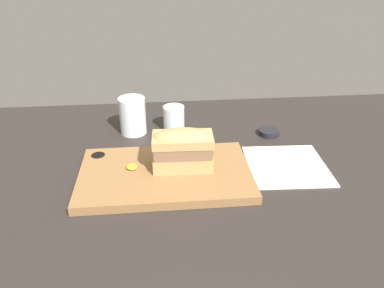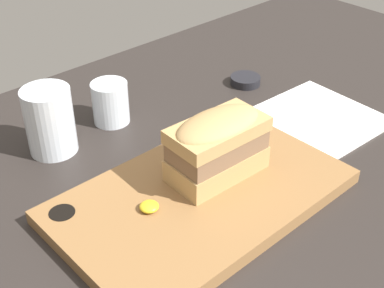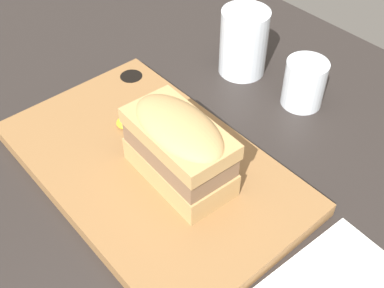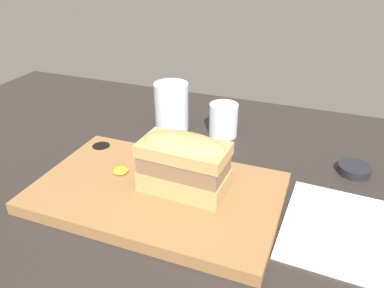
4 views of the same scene
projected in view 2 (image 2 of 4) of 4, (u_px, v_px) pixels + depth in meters
The scene contains 8 objects.
dining_table at pixel (248, 187), 77.40cm from camera, with size 149.97×97.27×2.00cm.
serving_board at pixel (200, 196), 72.48cm from camera, with size 39.22×24.21×2.07cm.
sandwich at pixel (218, 143), 72.24cm from camera, with size 13.93×7.78×9.48cm.
mustard_dollop at pixel (149, 206), 68.40cm from camera, with size 2.52×2.52×1.01cm.
water_glass at pixel (50, 125), 80.97cm from camera, with size 7.42×7.42×10.50cm.
wine_glass at pixel (111, 105), 88.78cm from camera, with size 6.08×6.08×7.12cm.
napkin at pixel (318, 118), 91.01cm from camera, with size 19.67×20.07×0.40cm.
condiment_dish at pixel (245, 80), 101.35cm from camera, with size 5.70×5.70×1.53cm.
Camera 2 is at (-46.99, -39.25, 49.44)cm, focal length 50.00 mm.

